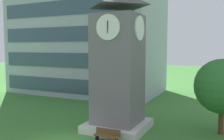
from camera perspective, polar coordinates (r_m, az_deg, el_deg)
name	(u,v)px	position (r m, az deg, el deg)	size (l,w,h in m)	color
office_building	(87,2)	(36.94, -5.74, 15.15)	(20.41, 11.55, 25.60)	#9EA8B2
clock_tower	(118,69)	(19.05, 1.39, 0.18)	(4.44, 4.44, 10.51)	slate
park_bench	(107,135)	(17.35, -1.11, -14.69)	(1.82, 0.55, 0.88)	brown
tree_near_tower	(222,86)	(19.84, 23.85, -3.44)	(4.01, 4.01, 5.55)	#513823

